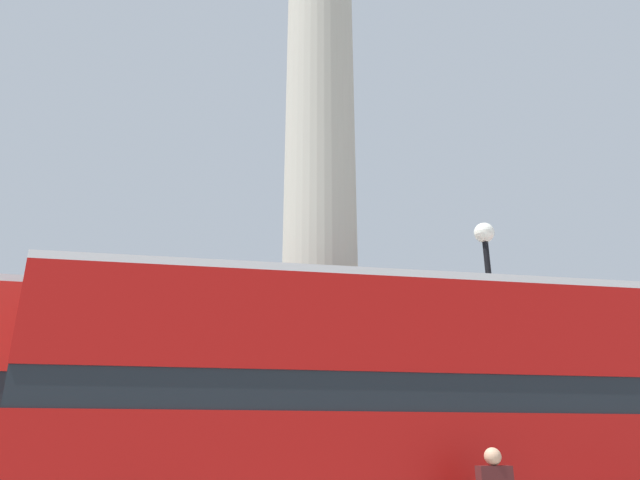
# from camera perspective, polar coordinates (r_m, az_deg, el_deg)

# --- Properties ---
(monument_column) EXTENTS (5.57, 5.57, 24.58)m
(monument_column) POSITION_cam_1_polar(r_m,az_deg,el_deg) (16.04, 0.00, 8.16)
(monument_column) COLOR #A39E8E
(monument_column) RESTS_ON ground_plane
(bus_b) EXTENTS (11.28, 3.31, 4.23)m
(bus_b) POSITION_cam_1_polar(r_m,az_deg,el_deg) (9.72, 7.75, -15.80)
(bus_b) COLOR #A80F0C
(bus_b) RESTS_ON ground_plane
(street_lamp) EXTENTS (0.49, 0.49, 6.80)m
(street_lamp) POSITION_cam_1_polar(r_m,az_deg,el_deg) (13.82, 17.02, -8.47)
(street_lamp) COLOR black
(street_lamp) RESTS_ON ground_plane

